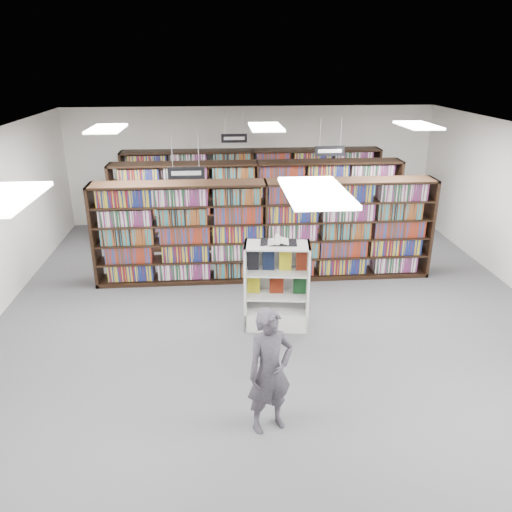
{
  "coord_description": "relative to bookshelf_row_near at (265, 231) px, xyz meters",
  "views": [
    {
      "loc": [
        -0.97,
        -7.74,
        4.39
      ],
      "look_at": [
        -0.31,
        0.5,
        1.1
      ],
      "focal_mm": 35.0,
      "sensor_mm": 36.0,
      "label": 1
    }
  ],
  "objects": [
    {
      "name": "floor",
      "position": [
        0.0,
        -2.0,
        -1.05
      ],
      "size": [
        12.0,
        12.0,
        0.0
      ],
      "primitive_type": "plane",
      "color": "#56565C",
      "rests_on": "ground"
    },
    {
      "name": "ceiling",
      "position": [
        0.0,
        -2.0,
        2.15
      ],
      "size": [
        10.0,
        12.0,
        0.1
      ],
      "primitive_type": "cube",
      "color": "silver",
      "rests_on": "wall_back"
    },
    {
      "name": "wall_back",
      "position": [
        0.0,
        4.0,
        0.55
      ],
      "size": [
        10.0,
        0.1,
        3.2
      ],
      "primitive_type": "cube",
      "color": "white",
      "rests_on": "ground"
    },
    {
      "name": "bookshelf_row_near",
      "position": [
        0.0,
        0.0,
        0.0
      ],
      "size": [
        7.0,
        0.6,
        2.1
      ],
      "color": "black",
      "rests_on": "floor"
    },
    {
      "name": "bookshelf_row_mid",
      "position": [
        0.0,
        2.0,
        0.0
      ],
      "size": [
        7.0,
        0.6,
        2.1
      ],
      "color": "black",
      "rests_on": "floor"
    },
    {
      "name": "bookshelf_row_far",
      "position": [
        0.0,
        3.7,
        0.0
      ],
      "size": [
        7.0,
        0.6,
        2.1
      ],
      "color": "black",
      "rests_on": "floor"
    },
    {
      "name": "aisle_sign_left",
      "position": [
        -1.5,
        -1.0,
        1.48
      ],
      "size": [
        0.65,
        0.02,
        0.8
      ],
      "color": "#B2B2B7",
      "rests_on": "ceiling"
    },
    {
      "name": "aisle_sign_right",
      "position": [
        1.5,
        1.0,
        1.48
      ],
      "size": [
        0.65,
        0.02,
        0.8
      ],
      "color": "#B2B2B7",
      "rests_on": "ceiling"
    },
    {
      "name": "aisle_sign_center",
      "position": [
        -0.5,
        3.0,
        1.48
      ],
      "size": [
        0.65,
        0.02,
        0.8
      ],
      "color": "#B2B2B7",
      "rests_on": "ceiling"
    },
    {
      "name": "troffer_front_left",
      "position": [
        -3.0,
        -5.0,
        2.11
      ],
      "size": [
        0.6,
        1.2,
        0.04
      ],
      "primitive_type": "cube",
      "color": "white",
      "rests_on": "ceiling"
    },
    {
      "name": "troffer_front_center",
      "position": [
        0.0,
        -5.0,
        2.11
      ],
      "size": [
        0.6,
        1.2,
        0.04
      ],
      "primitive_type": "cube",
      "color": "white",
      "rests_on": "ceiling"
    },
    {
      "name": "troffer_back_left",
      "position": [
        -3.0,
        0.0,
        2.11
      ],
      "size": [
        0.6,
        1.2,
        0.04
      ],
      "primitive_type": "cube",
      "color": "white",
      "rests_on": "ceiling"
    },
    {
      "name": "troffer_back_center",
      "position": [
        0.0,
        0.0,
        2.11
      ],
      "size": [
        0.6,
        1.2,
        0.04
      ],
      "primitive_type": "cube",
      "color": "white",
      "rests_on": "ceiling"
    },
    {
      "name": "troffer_back_right",
      "position": [
        3.0,
        0.0,
        2.11
      ],
      "size": [
        0.6,
        1.2,
        0.04
      ],
      "primitive_type": "cube",
      "color": "white",
      "rests_on": "ceiling"
    },
    {
      "name": "endcap_display",
      "position": [
        0.0,
        -2.04,
        -0.55
      ],
      "size": [
        1.15,
        0.67,
        1.53
      ],
      "rotation": [
        0.0,
        0.0,
        -0.12
      ],
      "color": "silver",
      "rests_on": "floor"
    },
    {
      "name": "open_book",
      "position": [
        0.02,
        -2.01,
        0.51
      ],
      "size": [
        0.64,
        0.42,
        0.13
      ],
      "rotation": [
        0.0,
        0.0,
        -0.11
      ],
      "color": "black",
      "rests_on": "endcap_display"
    },
    {
      "name": "shopper",
      "position": [
        -0.39,
        -4.64,
        -0.22
      ],
      "size": [
        0.71,
        0.59,
        1.67
      ],
      "primitive_type": "imported",
      "rotation": [
        0.0,
        0.0,
        0.37
      ],
      "color": "#4D4954",
      "rests_on": "floor"
    }
  ]
}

